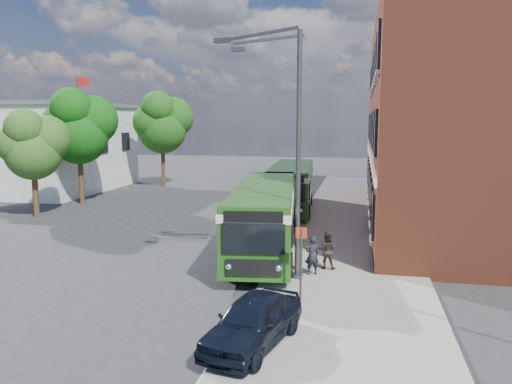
% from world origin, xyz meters
% --- Properties ---
extents(ground, '(120.00, 120.00, 0.00)m').
position_xyz_m(ground, '(0.00, 0.00, 0.00)').
color(ground, '#28282A').
rests_on(ground, ground).
extents(pavement, '(6.00, 48.00, 0.15)m').
position_xyz_m(pavement, '(7.00, 8.00, 0.07)').
color(pavement, gray).
rests_on(pavement, ground).
extents(kerb_line, '(0.12, 48.00, 0.01)m').
position_xyz_m(kerb_line, '(3.95, 8.00, 0.01)').
color(kerb_line, beige).
rests_on(kerb_line, ground).
extents(brick_office, '(12.10, 26.00, 14.20)m').
position_xyz_m(brick_office, '(14.00, 12.00, 6.97)').
color(brick_office, brown).
rests_on(brick_office, ground).
extents(white_building, '(9.40, 13.40, 7.30)m').
position_xyz_m(white_building, '(-18.00, 18.00, 3.66)').
color(white_building, beige).
rests_on(white_building, ground).
extents(flagpole, '(0.95, 0.10, 9.00)m').
position_xyz_m(flagpole, '(-12.45, 13.00, 4.94)').
color(flagpole, '#3A3C3F').
rests_on(flagpole, ground).
extents(street_lamp, '(2.96, 2.38, 9.00)m').
position_xyz_m(street_lamp, '(4.84, -2.00, 4.79)').
color(street_lamp, '#3A3C3F').
rests_on(street_lamp, ground).
extents(bus_stop_sign, '(0.35, 0.08, 2.52)m').
position_xyz_m(bus_stop_sign, '(5.60, -4.20, 1.51)').
color(bus_stop_sign, '#3A3C3F').
rests_on(bus_stop_sign, ground).
extents(bus_front, '(3.98, 12.11, 3.02)m').
position_xyz_m(bus_front, '(3.20, 2.18, 1.83)').
color(bus_front, '#214D16').
rests_on(bus_front, ground).
extents(bus_rear, '(3.30, 10.24, 3.02)m').
position_xyz_m(bus_rear, '(3.00, 12.17, 1.83)').
color(bus_rear, '#1C4E1A').
rests_on(bus_rear, ground).
extents(parked_car, '(2.41, 4.07, 1.30)m').
position_xyz_m(parked_car, '(4.80, -7.76, 0.80)').
color(parked_car, black).
rests_on(parked_car, pavement).
extents(pedestrian_a, '(0.65, 0.57, 1.48)m').
position_xyz_m(pedestrian_a, '(5.70, -1.50, 0.89)').
color(pedestrian_a, black).
rests_on(pedestrian_a, pavement).
extents(pedestrian_b, '(0.74, 0.58, 1.48)m').
position_xyz_m(pedestrian_b, '(6.19, -0.64, 0.89)').
color(pedestrian_b, black).
rests_on(pedestrian_b, pavement).
extents(tree_left, '(3.91, 3.71, 6.59)m').
position_xyz_m(tree_left, '(-11.98, 6.94, 4.47)').
color(tree_left, '#3C2816').
rests_on(tree_left, ground).
extents(tree_mid, '(4.80, 4.57, 8.11)m').
position_xyz_m(tree_mid, '(-11.96, 12.03, 5.50)').
color(tree_mid, '#3C2816').
rests_on(tree_mid, ground).
extents(tree_right, '(4.99, 4.75, 8.43)m').
position_xyz_m(tree_right, '(-9.91, 22.11, 5.72)').
color(tree_right, '#3C2816').
rests_on(tree_right, ground).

